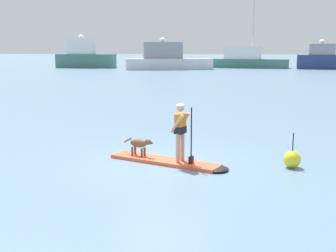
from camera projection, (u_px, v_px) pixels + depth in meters
ground_plane at (165, 163)px, 12.66m from camera, size 400.00×400.00×0.00m
paddleboard at (171, 162)px, 12.54m from camera, size 3.60×2.14×0.10m
person_paddler at (181, 128)px, 12.21m from camera, size 0.68×0.60×1.66m
dog at (140, 144)px, 13.01m from camera, size 0.97×0.50×0.55m
moored_boat_port at (85, 57)px, 70.86m from camera, size 9.61×3.28×5.31m
moored_boat_far_starboard at (167, 59)px, 65.35m from camera, size 13.20×5.77×4.70m
moored_boat_center at (246, 60)px, 70.56m from camera, size 12.97×5.70×11.80m
moored_boat_far_port at (325, 59)px, 66.75m from camera, size 8.61×3.82×4.46m
marker_buoy at (292, 159)px, 12.10m from camera, size 0.48×0.48×0.98m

